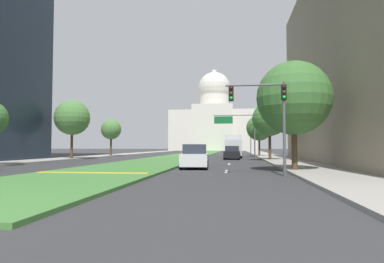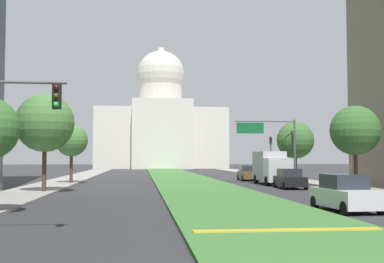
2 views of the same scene
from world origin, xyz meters
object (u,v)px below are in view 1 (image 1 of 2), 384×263
(street_tree_left_mid, at_px, (72,118))
(sedan_midblock, at_px, (232,153))
(box_truck_delivery, at_px, (233,146))
(street_tree_right_mid, at_px, (270,119))
(overhead_guide_sign, at_px, (239,126))
(traffic_light_far_right, at_px, (251,137))
(street_tree_left_far, at_px, (111,130))
(sedan_lead_stopped, at_px, (195,157))
(capitol_building, at_px, (214,122))
(traffic_light_near_right, at_px, (268,107))
(street_tree_right_near, at_px, (294,98))
(street_tree_right_far, at_px, (259,128))
(sedan_distant, at_px, (232,151))

(street_tree_left_mid, xyz_separation_m, sedan_midblock, (19.44, 3.46, -4.33))
(box_truck_delivery, bearing_deg, street_tree_right_mid, -66.57)
(overhead_guide_sign, height_order, street_tree_right_mid, street_tree_right_mid)
(traffic_light_far_right, distance_m, street_tree_left_far, 23.83)
(street_tree_left_mid, distance_m, sedan_lead_stopped, 22.16)
(capitol_building, bearing_deg, street_tree_left_far, -98.99)
(traffic_light_near_right, distance_m, overhead_guide_sign, 31.66)
(traffic_light_far_right, bearing_deg, street_tree_right_near, -88.31)
(street_tree_left_far, distance_m, street_tree_right_far, 23.41)
(capitol_building, xyz_separation_m, sedan_midblock, (7.51, -82.83, -9.80))
(street_tree_right_far, bearing_deg, box_truck_delivery, -129.72)
(traffic_light_far_right, bearing_deg, traffic_light_near_right, -91.20)
(capitol_building, height_order, street_tree_right_mid, capitol_building)
(street_tree_left_far, relative_size, sedan_lead_stopped, 1.39)
(traffic_light_near_right, bearing_deg, overhead_guide_sign, 92.44)
(traffic_light_far_right, relative_size, sedan_midblock, 1.24)
(sedan_lead_stopped, distance_m, box_truck_delivery, 23.54)
(sedan_lead_stopped, xyz_separation_m, sedan_distant, (2.34, 32.04, -0.03))
(capitol_building, relative_size, sedan_distant, 7.50)
(box_truck_delivery, bearing_deg, sedan_distant, 92.37)
(sedan_midblock, bearing_deg, overhead_guide_sign, 84.25)
(street_tree_right_mid, relative_size, street_tree_left_far, 1.13)
(traffic_light_near_right, height_order, sedan_lead_stopped, traffic_light_near_right)
(traffic_light_far_right, distance_m, box_truck_delivery, 11.51)
(sedan_lead_stopped, height_order, sedan_midblock, sedan_lead_stopped)
(street_tree_right_far, bearing_deg, traffic_light_far_right, 99.35)
(street_tree_left_far, bearing_deg, overhead_guide_sign, -0.47)
(traffic_light_far_right, relative_size, box_truck_delivery, 0.81)
(sedan_lead_stopped, relative_size, sedan_distant, 1.00)
(traffic_light_far_right, distance_m, sedan_midblock, 17.63)
(traffic_light_near_right, bearing_deg, street_tree_right_mid, 84.08)
(street_tree_right_near, relative_size, street_tree_right_mid, 1.07)
(sedan_distant, bearing_deg, traffic_light_far_right, 35.13)
(traffic_light_near_right, bearing_deg, street_tree_left_mid, 137.94)
(street_tree_right_mid, bearing_deg, street_tree_left_mid, -179.83)
(traffic_light_near_right, xyz_separation_m, box_truck_delivery, (-2.11, 29.17, -2.12))
(street_tree_left_far, distance_m, sedan_distant, 20.22)
(street_tree_left_mid, xyz_separation_m, sedan_distant, (19.19, 18.30, -4.32))
(traffic_light_near_right, xyz_separation_m, street_tree_right_mid, (2.03, 19.61, 0.91))
(sedan_midblock, bearing_deg, street_tree_left_far, 155.43)
(street_tree_left_far, height_order, sedan_distant, street_tree_left_far)
(sedan_midblock, bearing_deg, sedan_distant, 90.97)
(street_tree_left_far, height_order, box_truck_delivery, street_tree_left_far)
(traffic_light_far_right, relative_size, street_tree_right_near, 0.73)
(overhead_guide_sign, bearing_deg, capitol_building, 96.44)
(traffic_light_far_right, relative_size, street_tree_left_far, 0.88)
(street_tree_right_mid, distance_m, sedan_distant, 19.18)
(capitol_building, distance_m, sedan_midblock, 83.75)
(street_tree_left_mid, height_order, box_truck_delivery, street_tree_left_mid)
(traffic_light_far_right, distance_m, sedan_distant, 4.77)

